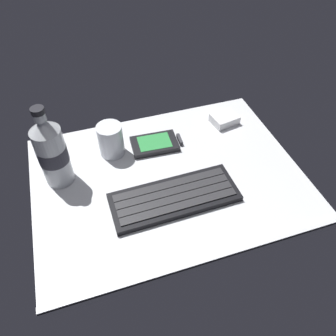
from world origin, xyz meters
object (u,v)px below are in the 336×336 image
at_px(keyboard, 174,197).
at_px(water_bottle, 52,152).
at_px(charger_block, 224,119).
at_px(handheld_device, 157,143).
at_px(juice_cup, 111,141).

relative_size(keyboard, water_bottle, 1.40).
distance_m(keyboard, charger_block, 0.31).
xyz_separation_m(handheld_device, water_bottle, (-0.25, -0.04, 0.08)).
xyz_separation_m(keyboard, handheld_device, (0.01, 0.19, -0.00)).
xyz_separation_m(keyboard, charger_block, (0.22, 0.22, 0.00)).
xyz_separation_m(keyboard, juice_cup, (-0.10, 0.20, 0.03)).
distance_m(handheld_device, juice_cup, 0.12).
height_order(keyboard, water_bottle, water_bottle).
bearing_deg(water_bottle, charger_block, 9.28).
relative_size(water_bottle, charger_block, 2.97).
height_order(juice_cup, charger_block, juice_cup).
height_order(juice_cup, water_bottle, water_bottle).
bearing_deg(keyboard, charger_block, 44.38).
relative_size(handheld_device, charger_block, 1.87).
xyz_separation_m(juice_cup, water_bottle, (-0.14, -0.05, 0.05)).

